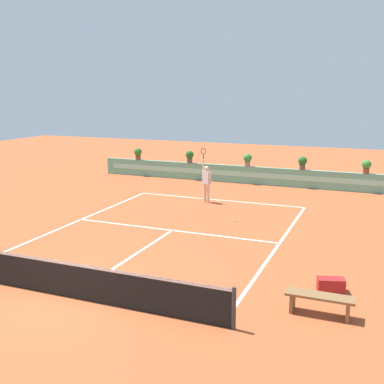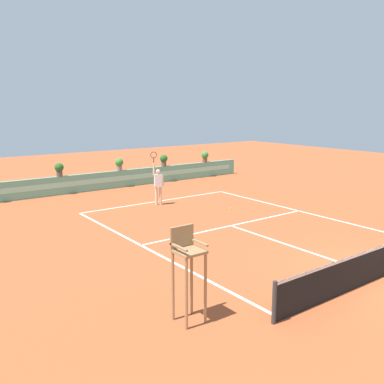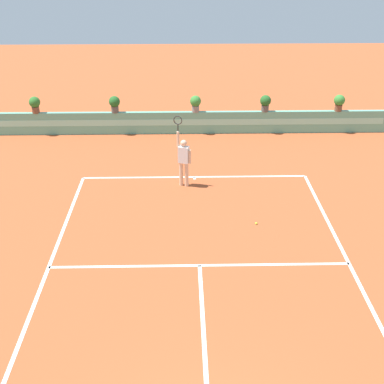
% 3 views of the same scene
% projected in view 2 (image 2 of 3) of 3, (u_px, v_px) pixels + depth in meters
% --- Properties ---
extents(ground_plane, '(60.00, 60.00, 0.00)m').
position_uv_depth(ground_plane, '(238.00, 228.00, 16.65)').
color(ground_plane, '#A84C28').
extents(court_lines, '(8.32, 11.94, 0.01)m').
position_uv_depth(court_lines, '(226.00, 224.00, 17.21)').
color(court_lines, white).
rests_on(court_lines, ground).
extents(net, '(8.92, 0.10, 1.00)m').
position_uv_depth(net, '(384.00, 259.00, 11.81)').
color(net, '#333333').
rests_on(net, ground).
extents(back_wall_barrier, '(18.00, 0.21, 1.00)m').
position_uv_depth(back_wall_barrier, '(117.00, 179.00, 24.75)').
color(back_wall_barrier, '#60A88E').
rests_on(back_wall_barrier, ground).
extents(umpire_chair, '(0.60, 0.60, 2.14)m').
position_uv_depth(umpire_chair, '(187.00, 263.00, 9.25)').
color(umpire_chair, '#99754C').
rests_on(umpire_chair, ground).
extents(tennis_player, '(0.59, 0.33, 2.58)m').
position_uv_depth(tennis_player, '(158.00, 183.00, 20.33)').
color(tennis_player, beige).
rests_on(tennis_player, ground).
extents(tennis_ball_near_baseline, '(0.07, 0.07, 0.07)m').
position_uv_depth(tennis_ball_near_baseline, '(231.00, 208.00, 19.69)').
color(tennis_ball_near_baseline, '#CCE033').
rests_on(tennis_ball_near_baseline, ground).
extents(potted_plant_left, '(0.48, 0.48, 0.72)m').
position_uv_depth(potted_plant_left, '(59.00, 169.00, 22.61)').
color(potted_plant_left, '#514C47').
rests_on(potted_plant_left, back_wall_barrier).
extents(potted_plant_far_right, '(0.48, 0.48, 0.72)m').
position_uv_depth(potted_plant_far_right, '(205.00, 156.00, 28.33)').
color(potted_plant_far_right, brown).
rests_on(potted_plant_far_right, back_wall_barrier).
extents(potted_plant_centre, '(0.48, 0.48, 0.72)m').
position_uv_depth(potted_plant_centre, '(119.00, 163.00, 24.66)').
color(potted_plant_centre, gray).
rests_on(potted_plant_centre, back_wall_barrier).
extents(potted_plant_right, '(0.48, 0.48, 0.72)m').
position_uv_depth(potted_plant_right, '(164.00, 160.00, 26.44)').
color(potted_plant_right, '#514C47').
rests_on(potted_plant_right, back_wall_barrier).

